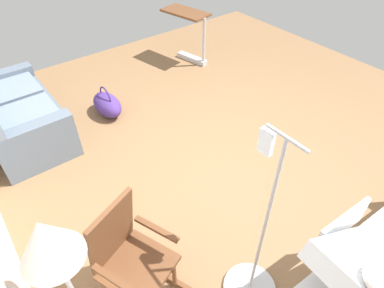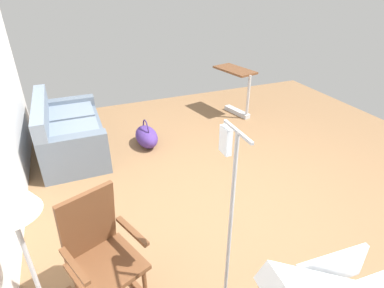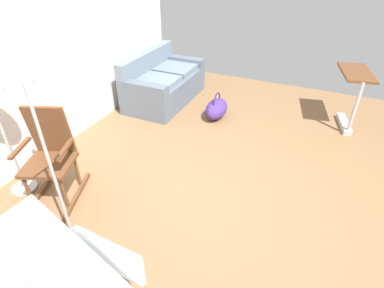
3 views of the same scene
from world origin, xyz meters
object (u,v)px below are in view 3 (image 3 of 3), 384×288
Objects in this scene: overbed_table at (352,93)px; iv_pole at (73,235)px; couch at (163,84)px; rocking_chair at (51,156)px; duffel_bag at (216,109)px.

iv_pole reaches higher than overbed_table.
rocking_chair is at bearing -177.56° from couch.
couch is 0.95× the size of iv_pole.
overbed_table is 1.55× the size of duffel_bag.
duffel_bag is (-0.61, 1.91, -0.38)m from overbed_table.
iv_pole is at bearing 149.57° from overbed_table.
rocking_chair is 2.65m from duffel_bag.
rocking_chair is 1.20× the size of overbed_table.
overbed_table is at bearing -72.22° from duffel_bag.
rocking_chair is at bearing 158.20° from duffel_bag.
rocking_chair is 0.98m from iv_pole.
couch is 3.34m from iv_pole.
iv_pole is (-3.22, -0.87, -0.06)m from couch.
duffel_bag is at bearing -21.80° from rocking_chair.
iv_pole is (-3.01, 0.22, 0.10)m from duffel_bag.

